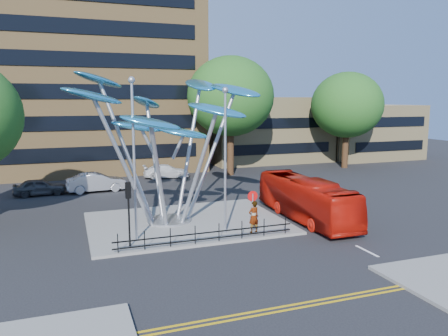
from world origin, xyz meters
name	(u,v)px	position (x,y,z in m)	size (l,w,h in m)	color
ground	(236,253)	(0.00, 0.00, 0.00)	(120.00, 120.00, 0.00)	black
traffic_island	(187,223)	(-1.00, 6.00, 0.07)	(12.00, 9.00, 0.15)	slate
double_yellow_near	(293,305)	(0.00, -6.00, 0.01)	(40.00, 0.12, 0.01)	gold
double_yellow_far	(297,308)	(0.00, -6.30, 0.01)	(40.00, 0.12, 0.01)	gold
brick_tower	(79,32)	(-6.00, 32.00, 15.00)	(25.00, 15.00, 30.00)	olive
low_building_near	(267,129)	(16.00, 30.00, 4.00)	(15.00, 8.00, 8.00)	tan
low_building_far	(370,132)	(30.00, 28.00, 3.50)	(12.00, 8.00, 7.00)	tan
tree_right	(231,97)	(8.00, 22.00, 8.04)	(8.80, 8.80, 12.11)	black
tree_far	(347,105)	(22.00, 22.00, 7.11)	(8.00, 8.00, 10.81)	black
leaf_sculpture	(165,114)	(-2.07, 6.68, 6.87)	(12.72, 9.54, 9.51)	#9EA0A5
street_lamp_left	(134,145)	(-4.50, 3.50, 5.36)	(0.36, 0.36, 8.80)	#9EA0A5
street_lamp_right	(225,148)	(0.50, 3.00, 5.09)	(0.36, 0.36, 8.30)	#9EA0A5
traffic_light_island	(128,200)	(-5.00, 2.50, 2.61)	(0.28, 0.18, 3.42)	black
no_entry_sign_island	(253,204)	(2.00, 2.52, 1.82)	(0.60, 0.10, 2.45)	#9EA0A5
pedestrian_railing_front	(207,235)	(-1.00, 1.70, 0.55)	(10.00, 0.06, 1.00)	black
red_bus	(306,199)	(6.60, 4.41, 1.36)	(2.29, 9.80, 2.73)	#B21208
pedestrian	(254,217)	(2.07, 2.50, 1.09)	(0.68, 0.45, 1.87)	gray
parked_car_left	(40,187)	(-10.13, 18.11, 0.69)	(1.63, 4.04, 1.38)	#3A3D41
parked_car_mid	(97,182)	(-5.63, 18.00, 0.81)	(1.71, 4.91, 1.62)	#B2B4BA
parked_car_right	(166,171)	(1.36, 22.52, 0.66)	(1.85, 4.56, 1.32)	silver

